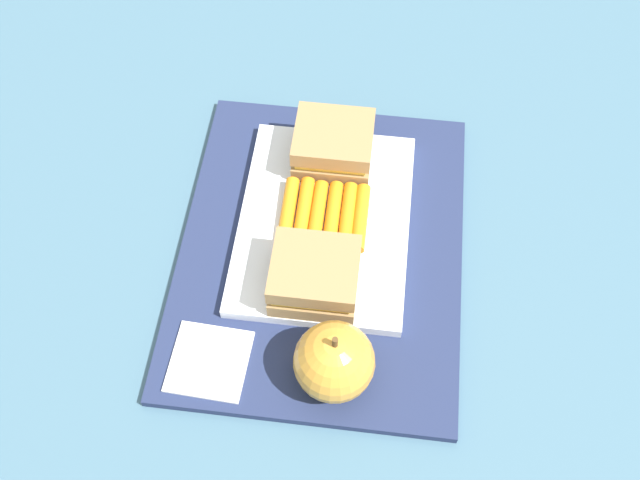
{
  "coord_description": "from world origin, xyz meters",
  "views": [
    {
      "loc": [
        0.38,
        0.04,
        0.64
      ],
      "look_at": [
        0.01,
        0.0,
        0.04
      ],
      "focal_mm": 41.42,
      "sensor_mm": 36.0,
      "label": 1
    }
  ],
  "objects_px": {
    "food_tray": "(324,222)",
    "sandwich_half_right": "(315,276)",
    "carrot_sticks_bundle": "(325,214)",
    "paper_napkin": "(209,361)",
    "apple": "(334,362)",
    "sandwich_half_left": "(333,145)"
  },
  "relations": [
    {
      "from": "sandwich_half_left",
      "to": "sandwich_half_right",
      "type": "height_order",
      "value": "same"
    },
    {
      "from": "food_tray",
      "to": "sandwich_half_left",
      "type": "xyz_separation_m",
      "value": [
        -0.08,
        0.0,
        0.03
      ]
    },
    {
      "from": "food_tray",
      "to": "paper_napkin",
      "type": "xyz_separation_m",
      "value": [
        0.16,
        -0.09,
        -0.0
      ]
    },
    {
      "from": "sandwich_half_left",
      "to": "apple",
      "type": "xyz_separation_m",
      "value": [
        0.24,
        0.03,
        0.0
      ]
    },
    {
      "from": "carrot_sticks_bundle",
      "to": "paper_napkin",
      "type": "bearing_deg",
      "value": -28.44
    },
    {
      "from": "carrot_sticks_bundle",
      "to": "apple",
      "type": "bearing_deg",
      "value": 9.42
    },
    {
      "from": "carrot_sticks_bundle",
      "to": "food_tray",
      "type": "bearing_deg",
      "value": -16.84
    },
    {
      "from": "carrot_sticks_bundle",
      "to": "paper_napkin",
      "type": "xyz_separation_m",
      "value": [
        0.16,
        -0.09,
        -0.02
      ]
    },
    {
      "from": "food_tray",
      "to": "carrot_sticks_bundle",
      "type": "bearing_deg",
      "value": 163.16
    },
    {
      "from": "sandwich_half_right",
      "to": "carrot_sticks_bundle",
      "type": "relative_size",
      "value": 0.92
    },
    {
      "from": "apple",
      "to": "food_tray",
      "type": "bearing_deg",
      "value": -170.42
    },
    {
      "from": "food_tray",
      "to": "sandwich_half_right",
      "type": "bearing_deg",
      "value": 0.0
    },
    {
      "from": "sandwich_half_left",
      "to": "paper_napkin",
      "type": "xyz_separation_m",
      "value": [
        0.24,
        -0.09,
        -0.03
      ]
    },
    {
      "from": "food_tray",
      "to": "apple",
      "type": "height_order",
      "value": "apple"
    },
    {
      "from": "sandwich_half_right",
      "to": "apple",
      "type": "relative_size",
      "value": 0.97
    },
    {
      "from": "food_tray",
      "to": "carrot_sticks_bundle",
      "type": "height_order",
      "value": "carrot_sticks_bundle"
    },
    {
      "from": "food_tray",
      "to": "apple",
      "type": "bearing_deg",
      "value": 9.58
    },
    {
      "from": "food_tray",
      "to": "carrot_sticks_bundle",
      "type": "xyz_separation_m",
      "value": [
        -0.0,
        0.0,
        0.01
      ]
    },
    {
      "from": "sandwich_half_left",
      "to": "carrot_sticks_bundle",
      "type": "xyz_separation_m",
      "value": [
        0.08,
        0.0,
        -0.02
      ]
    },
    {
      "from": "paper_napkin",
      "to": "apple",
      "type": "bearing_deg",
      "value": 89.59
    },
    {
      "from": "sandwich_half_left",
      "to": "paper_napkin",
      "type": "distance_m",
      "value": 0.26
    },
    {
      "from": "carrot_sticks_bundle",
      "to": "paper_napkin",
      "type": "distance_m",
      "value": 0.18
    }
  ]
}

